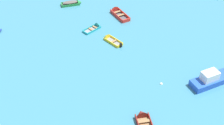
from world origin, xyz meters
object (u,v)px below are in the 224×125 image
at_px(rowboat_maroon_back_row_center, 143,121).
at_px(mooring_buoy_outer_edge, 161,84).
at_px(rowboat_turquoise_midfield_left, 96,27).
at_px(rowboat_red_cluster_inner, 117,12).
at_px(motor_launch_blue_outer_right, 215,78).
at_px(rowboat_yellow_cluster_outer, 110,39).
at_px(rowboat_green_foreground_center, 74,3).

distance_m(rowboat_maroon_back_row_center, mooring_buoy_outer_edge, 5.46).
bearing_deg(rowboat_turquoise_midfield_left, rowboat_red_cluster_inner, 43.49).
xyz_separation_m(rowboat_red_cluster_inner, mooring_buoy_outer_edge, (1.86, -14.95, -0.21)).
relative_size(rowboat_red_cluster_inner, mooring_buoy_outer_edge, 13.44).
distance_m(motor_launch_blue_outer_right, rowboat_yellow_cluster_outer, 13.28).
height_order(rowboat_green_foreground_center, rowboat_turquoise_midfield_left, rowboat_green_foreground_center).
bearing_deg(rowboat_turquoise_midfield_left, rowboat_green_foreground_center, 109.56).
bearing_deg(rowboat_green_foreground_center, rowboat_yellow_cluster_outer, -69.50).
bearing_deg(motor_launch_blue_outer_right, rowboat_red_cluster_inner, 115.26).
height_order(rowboat_green_foreground_center, rowboat_yellow_cluster_outer, rowboat_green_foreground_center).
bearing_deg(mooring_buoy_outer_edge, rowboat_red_cluster_inner, 97.10).
distance_m(motor_launch_blue_outer_right, rowboat_maroon_back_row_center, 9.42).
relative_size(rowboat_turquoise_midfield_left, mooring_buoy_outer_edge, 9.10).
height_order(rowboat_red_cluster_inner, rowboat_turquoise_midfield_left, rowboat_red_cluster_inner).
bearing_deg(rowboat_yellow_cluster_outer, rowboat_red_cluster_inner, 71.65).
bearing_deg(rowboat_yellow_cluster_outer, motor_launch_blue_outer_right, -44.72).
height_order(motor_launch_blue_outer_right, rowboat_turquoise_midfield_left, motor_launch_blue_outer_right).
xyz_separation_m(rowboat_turquoise_midfield_left, mooring_buoy_outer_edge, (5.21, -11.77, -0.12)).
distance_m(motor_launch_blue_outer_right, rowboat_turquoise_midfield_left, 16.40).
xyz_separation_m(rowboat_red_cluster_inner, rowboat_turquoise_midfield_left, (-3.35, -3.18, -0.09)).
bearing_deg(rowboat_maroon_back_row_center, rowboat_yellow_cluster_outer, 93.66).
relative_size(motor_launch_blue_outer_right, mooring_buoy_outer_edge, 17.87).
distance_m(rowboat_green_foreground_center, rowboat_maroon_back_row_center, 23.57).
bearing_deg(rowboat_red_cluster_inner, rowboat_maroon_back_row_center, -93.62).
bearing_deg(rowboat_maroon_back_row_center, rowboat_turquoise_midfield_left, 97.43).
bearing_deg(rowboat_green_foreground_center, rowboat_turquoise_midfield_left, -70.44).
height_order(rowboat_red_cluster_inner, mooring_buoy_outer_edge, rowboat_red_cluster_inner).
relative_size(rowboat_green_foreground_center, rowboat_maroon_back_row_center, 0.86).
height_order(rowboat_red_cluster_inner, rowboat_maroon_back_row_center, rowboat_red_cluster_inner).
xyz_separation_m(motor_launch_blue_outer_right, rowboat_maroon_back_row_center, (-8.59, -3.85, -0.33)).
xyz_separation_m(rowboat_green_foreground_center, rowboat_turquoise_midfield_left, (2.44, -6.86, -0.15)).
bearing_deg(motor_launch_blue_outer_right, rowboat_maroon_back_row_center, -155.87).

